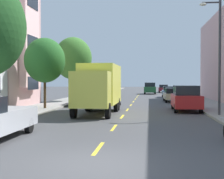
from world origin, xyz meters
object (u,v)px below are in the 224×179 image
parked_wagon_champagne (173,94)px  moving_forest_sedan (150,88)px  street_tree_second (45,60)px  street_tree_third (73,58)px  parked_wagon_teal (111,90)px  delivery_box_truck (99,86)px  parked_wagon_black (84,97)px  street_lamp (217,49)px  parked_hatchback_charcoal (100,93)px  parked_hatchback_sky (169,92)px  parked_suv_red (186,98)px  parked_hatchback_burgundy (163,89)px

parked_wagon_champagne → moving_forest_sedan: 20.75m
street_tree_second → moving_forest_sedan: size_ratio=1.14×
street_tree_third → parked_wagon_teal: 18.04m
delivery_box_truck → parked_wagon_black: (-2.55, 7.32, -1.13)m
street_lamp → parked_hatchback_charcoal: (-10.25, 18.62, -3.54)m
parked_hatchback_charcoal → parked_hatchback_sky: (8.63, 5.51, 0.00)m
parked_hatchback_sky → delivery_box_truck: bearing=-105.2°
parked_suv_red → moving_forest_sedan: size_ratio=1.00×
street_lamp → parked_wagon_black: size_ratio=1.52×
delivery_box_truck → moving_forest_sedan: (3.60, 33.77, -0.95)m
parked_wagon_black → parked_hatchback_charcoal: bearing=89.7°
parked_wagon_teal → parked_hatchback_burgundy: bearing=51.9°
delivery_box_truck → parked_suv_red: (6.25, 2.41, -0.95)m
street_tree_second → delivery_box_truck: (4.60, -2.13, -1.93)m
parked_wagon_champagne → street_tree_third: bearing=-172.9°
moving_forest_sedan → parked_hatchback_sky: bearing=-77.2°
parked_wagon_black → moving_forest_sedan: (6.15, 26.45, 0.18)m
parked_wagon_black → parked_wagon_champagne: bearing=34.3°
street_tree_second → street_tree_third: street_tree_third is taller
parked_wagon_champagne → parked_hatchback_charcoal: 9.36m
street_tree_third → delivery_box_truck: bearing=-68.8°
parked_wagon_champagne → parked_hatchback_charcoal: bearing=155.4°
parked_wagon_champagne → moving_forest_sedan: size_ratio=0.99×
street_tree_second → street_lamp: street_lamp is taller
parked_wagon_champagne → parked_wagon_black: 10.36m
delivery_box_truck → street_tree_second: bearing=155.1°
parked_hatchback_charcoal → street_lamp: bearing=-61.2°
parked_hatchback_sky → parked_wagon_black: bearing=-119.7°
parked_hatchback_burgundy → moving_forest_sedan: 7.10m
street_tree_third → moving_forest_sedan: bearing=69.5°
street_tree_third → parked_hatchback_sky: (10.74, 10.73, -3.90)m
street_lamp → parked_hatchback_sky: (-1.62, 24.13, -3.54)m
street_tree_second → street_tree_third: (0.00, 9.71, 0.79)m
delivery_box_truck → parked_wagon_black: size_ratio=1.64×
moving_forest_sedan → street_tree_second: bearing=-104.5°
parked_hatchback_charcoal → parked_hatchback_sky: size_ratio=1.00×
parked_suv_red → parked_wagon_teal: size_ratio=1.02×
moving_forest_sedan → street_tree_third: bearing=-110.5°
parked_hatchback_sky → street_lamp: bearing=-86.2°
street_tree_third → moving_forest_sedan: 23.70m
parked_hatchback_burgundy → parked_hatchback_sky: bearing=-89.9°
street_tree_third → parked_hatchback_burgundy: 30.75m
parked_wagon_teal → parked_hatchback_sky: bearing=-37.9°
parked_wagon_teal → moving_forest_sedan: moving_forest_sedan is taller
parked_hatchback_sky → parked_hatchback_burgundy: bearing=90.1°
street_tree_third → moving_forest_sedan: street_tree_third is taller
delivery_box_truck → parked_hatchback_charcoal: (-2.50, 17.06, -1.18)m
delivery_box_truck → moving_forest_sedan: 33.97m
street_tree_second → parked_wagon_teal: size_ratio=1.16×
street_tree_third → parked_hatchback_sky: size_ratio=1.69×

